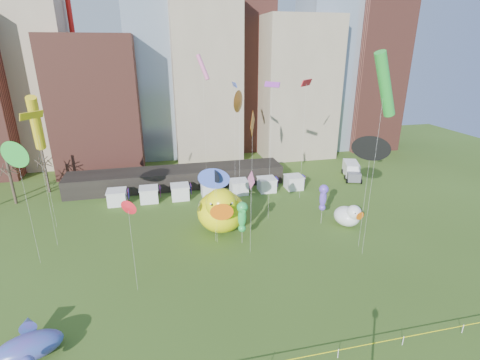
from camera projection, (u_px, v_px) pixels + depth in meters
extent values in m
cube|color=gray|center=(31.00, 62.00, 71.03)|extent=(14.00, 12.00, 42.00)
cube|color=brown|center=(97.00, 105.00, 70.88)|extent=(16.00, 14.00, 26.00)
cube|color=#8C9EB2|center=(153.00, 28.00, 75.69)|extent=(12.00, 12.00, 55.00)
cube|color=gray|center=(205.00, 80.00, 77.81)|extent=(14.00, 14.00, 34.00)
cube|color=gray|center=(295.00, 88.00, 80.93)|extent=(16.00, 14.00, 30.00)
cube|color=#8C9EB2|center=(331.00, 46.00, 83.57)|extent=(14.00, 12.00, 48.00)
cube|color=brown|center=(371.00, 72.00, 85.96)|extent=(12.00, 12.00, 36.00)
cube|color=black|center=(178.00, 178.00, 65.04)|extent=(38.00, 6.00, 3.20)
cube|color=white|center=(117.00, 198.00, 57.61)|extent=(2.80, 2.80, 2.20)
cube|color=red|center=(128.00, 194.00, 57.82)|extent=(0.08, 1.40, 1.60)
cube|color=white|center=(149.00, 195.00, 58.67)|extent=(2.80, 2.80, 2.20)
cube|color=red|center=(160.00, 191.00, 58.88)|extent=(0.08, 1.40, 1.60)
cube|color=white|center=(180.00, 192.00, 59.73)|extent=(2.80, 2.80, 2.20)
cube|color=red|center=(191.00, 189.00, 59.94)|extent=(0.08, 1.40, 1.60)
cube|color=white|center=(210.00, 190.00, 60.79)|extent=(2.80, 2.80, 2.20)
cube|color=red|center=(220.00, 186.00, 61.00)|extent=(0.08, 1.40, 1.60)
cube|color=white|center=(239.00, 187.00, 61.85)|extent=(2.80, 2.80, 2.20)
cube|color=red|center=(249.00, 184.00, 62.06)|extent=(0.08, 1.40, 1.60)
cube|color=white|center=(267.00, 185.00, 62.92)|extent=(2.80, 2.80, 2.20)
cube|color=red|center=(277.00, 181.00, 63.12)|extent=(0.08, 1.40, 1.60)
cube|color=white|center=(294.00, 183.00, 63.98)|extent=(2.80, 2.80, 2.20)
cube|color=red|center=(303.00, 179.00, 64.19)|extent=(0.08, 1.40, 1.60)
cylinder|color=#382B21|center=(11.00, 180.00, 56.86)|extent=(0.44, 0.44, 8.00)
cylinder|color=#382B21|center=(46.00, 172.00, 61.44)|extent=(0.44, 0.44, 7.50)
cylinder|color=white|center=(338.00, 353.00, 29.21)|extent=(0.06, 0.06, 0.90)
cylinder|color=white|center=(403.00, 341.00, 30.48)|extent=(0.06, 0.06, 0.90)
cylinder|color=white|center=(463.00, 329.00, 31.75)|extent=(0.06, 0.06, 0.90)
ellipsoid|color=#FFF90D|center=(221.00, 211.00, 49.24)|extent=(7.64, 8.58, 5.40)
ellipsoid|color=#FFF90D|center=(221.00, 203.00, 52.08)|extent=(1.98, 1.65, 2.19)
sphere|color=#FFF90D|center=(221.00, 204.00, 46.23)|extent=(4.63, 4.63, 4.06)
cone|color=orange|center=(222.00, 210.00, 44.66)|extent=(2.49, 2.15, 2.23)
sphere|color=white|center=(212.00, 204.00, 44.92)|extent=(0.73, 0.73, 0.73)
sphere|color=white|center=(230.00, 203.00, 45.07)|extent=(0.73, 0.73, 0.73)
sphere|color=black|center=(212.00, 205.00, 44.60)|extent=(0.37, 0.37, 0.37)
sphere|color=black|center=(230.00, 204.00, 44.75)|extent=(0.37, 0.37, 0.37)
ellipsoid|color=white|center=(347.00, 216.00, 50.79)|extent=(4.23, 4.61, 2.70)
ellipsoid|color=white|center=(339.00, 213.00, 52.03)|extent=(1.06, 0.92, 1.10)
sphere|color=white|center=(354.00, 212.00, 49.42)|extent=(2.52, 2.52, 2.03)
cone|color=orange|center=(359.00, 215.00, 48.74)|extent=(1.33, 1.19, 1.12)
sphere|color=white|center=(354.00, 213.00, 48.61)|extent=(0.37, 0.37, 0.37)
sphere|color=white|center=(360.00, 211.00, 49.13)|extent=(0.37, 0.37, 0.37)
sphere|color=black|center=(355.00, 214.00, 48.47)|extent=(0.18, 0.18, 0.18)
sphere|color=black|center=(361.00, 212.00, 48.99)|extent=(0.18, 0.18, 0.18)
cylinder|color=silver|center=(242.00, 230.00, 45.88)|extent=(0.03, 0.03, 3.66)
ellipsoid|color=green|center=(242.00, 217.00, 45.24)|extent=(1.14, 0.97, 2.72)
sphere|color=green|center=(242.00, 207.00, 44.59)|extent=(1.51, 1.51, 1.39)
cone|color=green|center=(244.00, 210.00, 44.05)|extent=(0.56, 0.91, 0.49)
sphere|color=green|center=(242.00, 228.00, 45.83)|extent=(0.97, 0.97, 0.97)
cylinder|color=silver|center=(322.00, 211.00, 51.04)|extent=(0.03, 0.03, 3.93)
ellipsoid|color=#6645D1|center=(323.00, 198.00, 50.35)|extent=(1.24, 1.14, 2.56)
sphere|color=#6645D1|center=(324.00, 189.00, 49.74)|extent=(1.70, 1.70, 1.30)
cone|color=#6645D1|center=(326.00, 191.00, 49.23)|extent=(0.73, 0.93, 0.46)
sphere|color=#6645D1|center=(322.00, 207.00, 50.91)|extent=(0.91, 0.91, 0.91)
ellipsoid|color=#5B389A|center=(29.00, 347.00, 29.15)|extent=(5.71, 4.11, 1.98)
cone|color=#5B389A|center=(28.00, 323.00, 31.30)|extent=(1.78, 1.91, 1.38)
cube|color=white|center=(351.00, 169.00, 69.76)|extent=(4.03, 5.65, 2.56)
cube|color=#595960|center=(354.00, 177.00, 66.88)|extent=(2.84, 2.53, 1.64)
cylinder|color=black|center=(345.00, 177.00, 68.57)|extent=(0.55, 0.95, 0.92)
cylinder|color=black|center=(359.00, 178.00, 68.30)|extent=(0.55, 0.95, 0.92)
cylinder|color=black|center=(342.00, 171.00, 71.81)|extent=(0.55, 0.95, 0.92)
cylinder|color=black|center=(355.00, 172.00, 71.55)|extent=(0.55, 0.95, 0.92)
cylinder|color=silver|center=(133.00, 251.00, 35.93)|extent=(0.02, 0.02, 9.40)
cone|color=red|center=(128.00, 208.00, 34.29)|extent=(1.12, 1.04, 1.36)
cylinder|color=silver|center=(251.00, 217.00, 42.84)|extent=(0.02, 0.02, 9.45)
cube|color=pink|center=(251.00, 180.00, 41.20)|extent=(0.22, 2.41, 2.42)
cylinder|color=silver|center=(364.00, 200.00, 43.50)|extent=(0.02, 0.02, 12.89)
cone|color=black|center=(371.00, 148.00, 41.25)|extent=(2.46, 2.12, 2.89)
cylinder|color=silver|center=(372.00, 177.00, 40.48)|extent=(0.02, 0.02, 20.11)
cylinder|color=green|center=(385.00, 85.00, 36.98)|extent=(4.20, 2.54, 6.89)
cylinder|color=silver|center=(47.00, 178.00, 48.20)|extent=(0.02, 0.02, 14.62)
cylinder|color=yellow|center=(36.00, 124.00, 45.65)|extent=(2.40, 4.56, 7.46)
cylinder|color=silver|center=(235.00, 146.00, 56.24)|extent=(0.02, 0.02, 18.52)
cube|color=blue|center=(235.00, 85.00, 53.02)|extent=(0.39, 2.27, 0.70)
cylinder|color=silver|center=(240.00, 156.00, 54.49)|extent=(0.02, 0.02, 16.41)
cone|color=orange|center=(239.00, 101.00, 51.64)|extent=(1.85, 2.91, 3.11)
cylinder|color=silver|center=(270.00, 156.00, 49.94)|extent=(0.02, 0.02, 19.18)
cube|color=purple|center=(272.00, 85.00, 46.61)|extent=(1.69, 1.94, 0.70)
cylinder|color=silver|center=(303.00, 144.00, 56.97)|extent=(0.02, 0.02, 18.73)
cube|color=red|center=(307.00, 83.00, 53.71)|extent=(2.64, 2.57, 0.99)
cylinder|color=silver|center=(205.00, 140.00, 54.41)|extent=(0.02, 0.02, 21.05)
cylinder|color=pink|center=(203.00, 67.00, 50.75)|extent=(1.98, 1.83, 3.57)
cylinder|color=silver|center=(217.00, 210.00, 45.07)|extent=(0.02, 0.02, 9.15)
cone|color=black|center=(216.00, 176.00, 43.48)|extent=(0.66, 1.58, 1.60)
cylinder|color=silver|center=(29.00, 212.00, 39.95)|extent=(0.02, 0.02, 13.25)
cone|color=green|center=(16.00, 154.00, 37.65)|extent=(2.51, 1.96, 2.84)
cylinder|color=silver|center=(46.00, 184.00, 43.16)|extent=(0.02, 0.02, 16.58)
cube|color=yellow|center=(32.00, 115.00, 40.28)|extent=(2.10, 2.36, 0.85)
cylinder|color=silver|center=(215.00, 211.00, 45.34)|extent=(0.02, 0.02, 8.77)
cone|color=blue|center=(214.00, 178.00, 43.82)|extent=(2.60, 1.22, 2.65)
cylinder|color=silver|center=(252.00, 180.00, 47.25)|extent=(0.02, 0.02, 14.83)
cube|color=orange|center=(253.00, 124.00, 44.67)|extent=(1.33, 2.90, 3.17)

